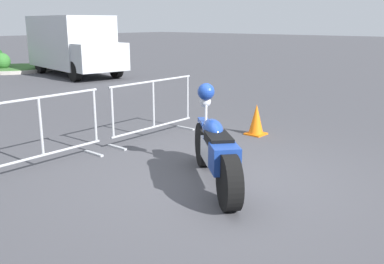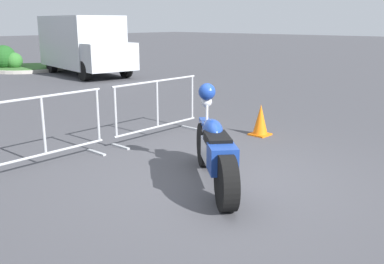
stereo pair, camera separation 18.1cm
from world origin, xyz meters
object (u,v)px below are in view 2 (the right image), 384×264
motorcycle (215,150)px  traffic_cone (261,120)px  crowd_barrier_near (44,131)px  delivery_van (84,43)px  crowd_barrier_far (157,108)px

motorcycle → traffic_cone: (2.55, 0.98, -0.19)m
motorcycle → crowd_barrier_near: 2.56m
traffic_cone → motorcycle: bearing=-159.0°
delivery_van → traffic_cone: 11.18m
motorcycle → delivery_van: bearing=14.0°
crowd_barrier_far → traffic_cone: crowd_barrier_far is taller
motorcycle → crowd_barrier_far: bearing=14.5°
crowd_barrier_near → motorcycle: bearing=-63.8°
motorcycle → crowd_barrier_near: size_ratio=0.89×
crowd_barrier_far → traffic_cone: bearing=-42.9°
motorcycle → crowd_barrier_near: (-1.13, 2.30, 0.07)m
crowd_barrier_far → crowd_barrier_near: bearing=180.0°
crowd_barrier_far → delivery_van: delivery_van is taller
motorcycle → delivery_van: size_ratio=0.34×
crowd_barrier_near → delivery_van: size_ratio=0.38×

